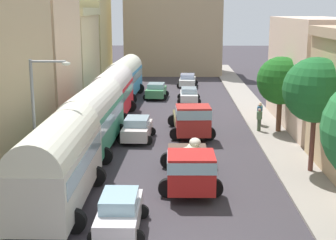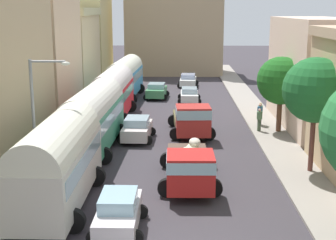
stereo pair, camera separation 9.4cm
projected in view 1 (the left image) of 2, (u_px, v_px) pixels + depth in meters
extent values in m
plane|color=#383339|center=(170.00, 112.00, 41.81)|extent=(154.00, 154.00, 0.00)
cube|color=#AEAF9A|center=(86.00, 111.00, 41.95)|extent=(2.50, 70.00, 0.14)
cube|color=gray|center=(254.00, 112.00, 41.65)|extent=(2.50, 70.00, 0.14)
cube|color=beige|center=(41.00, 50.00, 41.00)|extent=(4.91, 9.72, 10.64)
cube|color=beige|center=(69.00, 54.00, 51.48)|extent=(4.93, 10.33, 8.06)
cube|color=beige|center=(67.00, 11.00, 50.49)|extent=(5.42, 10.33, 0.77)
cube|color=#D4C685|center=(84.00, 27.00, 61.74)|extent=(5.72, 10.01, 12.79)
cube|color=beige|center=(313.00, 73.00, 36.00)|extent=(4.49, 12.60, 8.09)
cube|color=tan|center=(173.00, 36.00, 65.62)|extent=(12.81, 6.95, 10.09)
cube|color=tan|center=(139.00, 22.00, 63.57)|extent=(2.83, 2.83, 14.10)
cube|color=tan|center=(207.00, 22.00, 63.39)|extent=(2.83, 2.83, 14.10)
cube|color=beige|center=(59.00, 171.00, 21.56)|extent=(2.48, 8.45, 2.36)
cylinder|color=silver|center=(58.00, 146.00, 21.29)|extent=(2.43, 8.29, 2.42)
cube|color=#99B7C6|center=(59.00, 160.00, 21.44)|extent=(2.52, 7.78, 0.75)
cylinder|color=black|center=(50.00, 176.00, 24.40)|extent=(1.00, 0.35, 1.00)
cylinder|color=black|center=(96.00, 176.00, 24.35)|extent=(1.00, 0.35, 1.00)
cylinder|color=black|center=(16.00, 221.00, 19.30)|extent=(1.00, 0.35, 1.00)
cylinder|color=black|center=(74.00, 221.00, 19.25)|extent=(1.00, 0.35, 1.00)
cube|color=#378E6B|center=(94.00, 124.00, 30.33)|extent=(2.73, 9.37, 2.34)
cylinder|color=silver|center=(93.00, 106.00, 30.07)|extent=(2.67, 9.18, 2.38)
cube|color=#99B7C6|center=(93.00, 116.00, 30.21)|extent=(2.75, 8.63, 0.75)
cylinder|color=black|center=(86.00, 131.00, 33.45)|extent=(1.00, 0.35, 1.00)
cylinder|color=black|center=(119.00, 131.00, 33.34)|extent=(1.00, 0.35, 1.00)
cylinder|color=black|center=(64.00, 155.00, 27.85)|extent=(1.00, 0.35, 1.00)
cylinder|color=black|center=(104.00, 156.00, 27.73)|extent=(1.00, 0.35, 1.00)
cube|color=red|center=(113.00, 98.00, 39.10)|extent=(2.57, 8.35, 2.31)
cylinder|color=silver|center=(112.00, 84.00, 38.84)|extent=(2.52, 8.18, 2.37)
cube|color=#99B7C6|center=(113.00, 92.00, 38.99)|extent=(2.60, 7.68, 0.74)
cylinder|color=black|center=(104.00, 106.00, 41.91)|extent=(1.00, 0.35, 1.00)
cylinder|color=black|center=(131.00, 106.00, 41.82)|extent=(1.00, 0.35, 1.00)
cylinder|color=black|center=(93.00, 119.00, 36.90)|extent=(1.00, 0.35, 1.00)
cylinder|color=black|center=(123.00, 120.00, 36.81)|extent=(1.00, 0.35, 1.00)
cube|color=teal|center=(125.00, 82.00, 47.86)|extent=(2.74, 9.96, 2.33)
cylinder|color=silver|center=(124.00, 70.00, 47.60)|extent=(2.69, 9.76, 2.26)
cube|color=#99B7C6|center=(125.00, 77.00, 47.75)|extent=(2.75, 9.17, 0.75)
cylinder|color=black|center=(119.00, 88.00, 51.17)|extent=(1.00, 0.35, 1.00)
cylinder|color=black|center=(140.00, 89.00, 51.03)|extent=(1.00, 0.35, 1.00)
cylinder|color=black|center=(108.00, 99.00, 45.22)|extent=(1.00, 0.35, 1.00)
cylinder|color=black|center=(132.00, 99.00, 45.08)|extent=(1.00, 0.35, 1.00)
cube|color=red|center=(191.00, 172.00, 22.54)|extent=(2.22, 2.11, 1.74)
cube|color=#99B7C6|center=(191.00, 162.00, 22.43)|extent=(2.26, 2.19, 0.56)
cube|color=brown|center=(188.00, 161.00, 26.13)|extent=(2.26, 5.06, 0.55)
ellipsoid|color=beige|center=(193.00, 152.00, 25.89)|extent=(1.03, 1.16, 0.47)
ellipsoid|color=beige|center=(190.00, 159.00, 24.59)|extent=(1.16, 1.08, 0.55)
ellipsoid|color=beige|center=(193.00, 148.00, 26.76)|extent=(0.75, 0.96, 0.46)
ellipsoid|color=beige|center=(195.00, 142.00, 26.69)|extent=(0.64, 0.83, 0.46)
ellipsoid|color=silver|center=(193.00, 155.00, 24.33)|extent=(0.88, 0.93, 0.47)
ellipsoid|color=beige|center=(188.00, 151.00, 24.93)|extent=(0.83, 0.67, 0.48)
cylinder|color=black|center=(214.00, 188.00, 22.93)|extent=(0.90, 0.31, 0.90)
cylinder|color=black|center=(168.00, 188.00, 22.94)|extent=(0.90, 0.31, 0.90)
cylinder|color=black|center=(207.00, 160.00, 27.08)|extent=(0.90, 0.32, 0.90)
cylinder|color=black|center=(168.00, 160.00, 27.09)|extent=(0.90, 0.32, 0.90)
cube|color=#B02924|center=(193.00, 120.00, 32.44)|extent=(2.36, 2.10, 1.96)
cube|color=#99B7C6|center=(193.00, 112.00, 32.31)|extent=(2.40, 2.18, 0.63)
cube|color=brown|center=(189.00, 119.00, 35.85)|extent=(2.50, 4.81, 0.55)
ellipsoid|color=beige|center=(195.00, 110.00, 36.67)|extent=(1.20, 1.11, 0.49)
ellipsoid|color=beige|center=(196.00, 112.00, 35.93)|extent=(0.82, 1.00, 0.45)
ellipsoid|color=beige|center=(195.00, 114.00, 34.86)|extent=(0.93, 1.00, 0.59)
ellipsoid|color=beige|center=(186.00, 108.00, 36.00)|extent=(1.17, 1.07, 0.46)
ellipsoid|color=beige|center=(184.00, 107.00, 36.23)|extent=(0.74, 0.90, 0.44)
cylinder|color=black|center=(209.00, 134.00, 32.87)|extent=(0.90, 0.31, 0.90)
cylinder|color=black|center=(176.00, 134.00, 32.79)|extent=(0.90, 0.31, 0.90)
cylinder|color=black|center=(203.00, 120.00, 36.77)|extent=(0.90, 0.31, 0.90)
cylinder|color=black|center=(174.00, 121.00, 36.70)|extent=(0.90, 0.31, 0.90)
cube|color=silver|center=(189.00, 96.00, 46.19)|extent=(1.64, 3.76, 0.65)
cube|color=#9DB8C7|center=(189.00, 90.00, 46.06)|extent=(1.44, 1.96, 0.47)
cylinder|color=black|center=(198.00, 101.00, 45.10)|extent=(0.60, 0.21, 0.60)
cylinder|color=black|center=(180.00, 101.00, 45.14)|extent=(0.60, 0.21, 0.60)
cylinder|color=black|center=(197.00, 97.00, 47.37)|extent=(0.60, 0.21, 0.60)
cylinder|color=black|center=(180.00, 97.00, 47.41)|extent=(0.60, 0.21, 0.60)
cube|color=silver|center=(187.00, 81.00, 55.33)|extent=(1.98, 4.10, 0.70)
cube|color=#A1AED0|center=(188.00, 76.00, 55.19)|extent=(1.66, 2.17, 0.48)
cylinder|color=black|center=(195.00, 86.00, 54.13)|extent=(0.60, 0.21, 0.60)
cylinder|color=black|center=(179.00, 86.00, 54.25)|extent=(0.60, 0.21, 0.60)
cylinder|color=black|center=(195.00, 83.00, 56.54)|extent=(0.60, 0.21, 0.60)
cylinder|color=black|center=(180.00, 82.00, 56.67)|extent=(0.60, 0.21, 0.60)
cube|color=silver|center=(120.00, 216.00, 19.38)|extent=(1.61, 3.88, 0.77)
cube|color=#8CB1C1|center=(119.00, 200.00, 19.24)|extent=(1.41, 2.02, 0.53)
cylinder|color=black|center=(105.00, 211.00, 20.66)|extent=(0.60, 0.21, 0.60)
cylinder|color=black|center=(142.00, 212.00, 20.62)|extent=(0.60, 0.21, 0.60)
cylinder|color=black|center=(95.00, 237.00, 18.31)|extent=(0.60, 0.21, 0.60)
cylinder|color=black|center=(137.00, 238.00, 18.27)|extent=(0.60, 0.21, 0.60)
cube|color=silver|center=(137.00, 130.00, 32.85)|extent=(1.90, 3.86, 0.79)
cube|color=#99B3C3|center=(137.00, 121.00, 32.71)|extent=(1.61, 2.04, 0.51)
cylinder|color=black|center=(127.00, 131.00, 34.13)|extent=(0.60, 0.21, 0.60)
cylinder|color=black|center=(152.00, 132.00, 34.02)|extent=(0.60, 0.21, 0.60)
cylinder|color=black|center=(122.00, 140.00, 31.85)|extent=(0.60, 0.21, 0.60)
cylinder|color=black|center=(148.00, 140.00, 31.74)|extent=(0.60, 0.21, 0.60)
cube|color=#468F57|center=(156.00, 92.00, 48.11)|extent=(2.01, 3.71, 0.78)
cube|color=#97BBC6|center=(156.00, 86.00, 47.97)|extent=(1.69, 1.97, 0.47)
cylinder|color=black|center=(149.00, 93.00, 49.35)|extent=(0.60, 0.21, 0.60)
cylinder|color=black|center=(166.00, 94.00, 49.20)|extent=(0.60, 0.21, 0.60)
cylinder|color=black|center=(146.00, 97.00, 47.19)|extent=(0.60, 0.21, 0.60)
cylinder|color=black|center=(164.00, 98.00, 47.04)|extent=(0.60, 0.21, 0.60)
cylinder|color=#40533B|center=(259.00, 132.00, 34.88)|extent=(0.21, 0.21, 0.14)
cylinder|color=#40533B|center=(259.00, 125.00, 34.77)|extent=(0.35, 0.35, 0.87)
cylinder|color=#557852|center=(259.00, 115.00, 34.61)|extent=(0.54, 0.54, 0.55)
sphere|color=tan|center=(260.00, 110.00, 34.52)|extent=(0.23, 0.23, 0.23)
cylinder|color=#262140|center=(259.00, 125.00, 36.81)|extent=(0.20, 0.20, 0.14)
cylinder|color=#262140|center=(260.00, 119.00, 36.70)|extent=(0.24, 0.24, 0.86)
cylinder|color=#436F48|center=(260.00, 109.00, 36.53)|extent=(0.37, 0.37, 0.62)
sphere|color=tan|center=(260.00, 104.00, 36.44)|extent=(0.21, 0.21, 0.21)
cylinder|color=#544E43|center=(259.00, 127.00, 36.46)|extent=(0.21, 0.21, 0.14)
cylinder|color=#544E43|center=(259.00, 120.00, 36.34)|extent=(0.32, 0.32, 0.87)
cylinder|color=#34638B|center=(260.00, 111.00, 36.18)|extent=(0.50, 0.50, 0.59)
sphere|color=#DA9784|center=(260.00, 105.00, 36.09)|extent=(0.21, 0.21, 0.21)
cylinder|color=gray|center=(34.00, 123.00, 24.17)|extent=(0.16, 0.16, 6.34)
cylinder|color=gray|center=(48.00, 61.00, 23.46)|extent=(1.73, 0.11, 0.11)
ellipsoid|color=silver|center=(66.00, 64.00, 23.47)|extent=(0.44, 0.28, 0.20)
cylinder|color=brown|center=(312.00, 144.00, 26.04)|extent=(0.27, 0.27, 3.28)
sphere|color=#1E632C|center=(316.00, 90.00, 25.38)|extent=(3.46, 3.46, 3.46)
cylinder|color=brown|center=(279.00, 116.00, 34.60)|extent=(0.36, 0.36, 2.54)
sphere|color=#1D601D|center=(281.00, 80.00, 34.03)|extent=(3.38, 3.38, 3.38)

